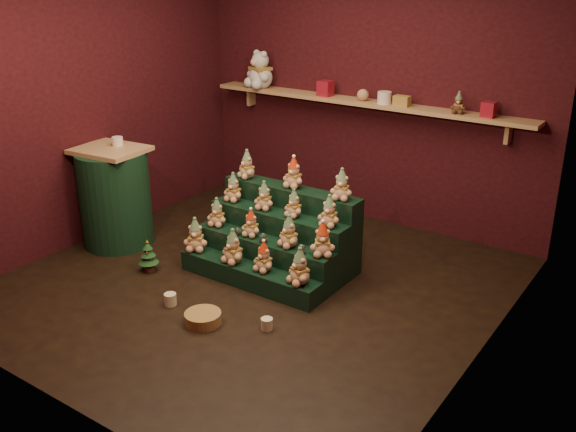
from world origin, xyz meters
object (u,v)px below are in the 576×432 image
Objects in this scene: side_table at (115,197)px; snow_globe_b at (263,238)px; white_bear at (260,64)px; riser_tier_front at (249,276)px; wicker_basket at (203,318)px; brown_bear at (459,103)px; mug_right at (267,324)px; snow_globe_c at (302,249)px; mug_left at (170,299)px; snow_globe_a at (238,231)px; mini_christmas_tree at (148,256)px.

snow_globe_b is at bearing 0.43° from side_table.
white_bear is at bearing 127.22° from snow_globe_b.
riser_tier_front reaches higher than wicker_basket.
wicker_basket is at bearing -125.12° from brown_bear.
mug_right is at bearing 24.75° from wicker_basket.
mug_right is (0.12, -0.66, -0.36)m from snow_globe_c.
riser_tier_front is at bearing 63.95° from mug_left.
riser_tier_front is at bearing -134.24° from brown_bear.
snow_globe_a is at bearing 180.00° from snow_globe_b.
snow_globe_a is at bearing 140.85° from mug_right.
mini_christmas_tree is at bearing 158.16° from wicker_basket.
snow_globe_a is at bearing -141.99° from brown_bear.
mini_christmas_tree reaches higher than mug_right.
white_bear is (-1.01, 1.71, 1.18)m from snow_globe_a.
snow_globe_c is (0.69, 0.00, 0.01)m from snow_globe_a.
brown_bear is at bearing 69.64° from wicker_basket.
white_bear is at bearing 120.59° from snow_globe_a.
mini_christmas_tree is (-0.97, -0.46, -0.25)m from snow_globe_b.
riser_tier_front is 0.97m from mini_christmas_tree.
riser_tier_front is 15.93× the size of snow_globe_b.
mug_left reaches higher than wicker_basket.
snow_globe_b is 0.40m from snow_globe_c.
mug_left is at bearing -49.43° from white_bear.
snow_globe_a is 0.29m from snow_globe_b.
mug_right is 0.32× the size of wicker_basket.
side_table is at bearing -159.71° from brown_bear.
mug_right is (1.49, -0.20, -0.11)m from mini_christmas_tree.
side_table is 4.97× the size of brown_bear.
snow_globe_c is at bearing 100.05° from mug_right.
snow_globe_c is 2.08m from brown_bear.
snow_globe_c is at bearing 68.22° from wicker_basket.
snow_globe_a is at bearing 34.11° from mini_christmas_tree.
mini_christmas_tree is at bearing 150.37° from mug_left.
snow_globe_a is 0.75× the size of mug_left.
snow_globe_b reaches higher than mini_christmas_tree.
riser_tier_front is 2.70m from white_bear.
riser_tier_front reaches higher than mug_right.
white_bear is (-1.26, 1.87, 1.49)m from riser_tier_front.
snow_globe_a is at bearing 146.63° from riser_tier_front.
brown_bear is at bearing 20.13° from white_bear.
riser_tier_front is at bearing -160.37° from snow_globe_c.
brown_bear reaches higher than mug_right.
side_table is 3.43m from brown_bear.
mini_christmas_tree is at bearing -27.05° from side_table.
side_table is 3.17× the size of mini_christmas_tree.
mug_left is 0.89m from mug_right.
mini_christmas_tree is at bearing -145.89° from snow_globe_a.
snow_globe_b is 0.87× the size of mug_left.
snow_globe_a is 0.88× the size of snow_globe_c.
side_table is at bearing -175.06° from snow_globe_c.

